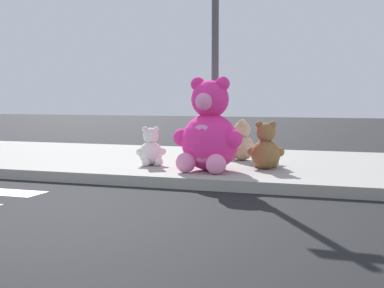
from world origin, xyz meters
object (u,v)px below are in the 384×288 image
Objects in this scene: plush_pink_large at (209,133)px; plush_white at (151,150)px; plush_brown at (266,150)px; plush_lavender at (266,150)px; sign_pole at (215,55)px; plush_yellow at (202,144)px; plush_tan at (241,144)px.

plush_white is at bearing 161.90° from plush_pink_large.
plush_lavender is at bearing 101.57° from plush_brown.
plush_brown is 1.79m from plush_white.
sign_pole is at bearing -144.90° from plush_lavender.
plush_yellow is 0.70m from plush_tan.
plush_brown is at bearing 5.20° from plush_white.
plush_yellow is 1.03× the size of plush_white.
sign_pole reaches higher than plush_lavender.
plush_white is (-1.66, -0.73, 0.02)m from plush_lavender.
sign_pole is 4.51× the size of plush_brown.
plush_pink_large is 1.97× the size of plush_tan.
plush_brown is (1.33, -1.00, 0.03)m from plush_yellow.
plush_pink_large is at bearing -144.95° from plush_brown.
plush_pink_large is 0.92m from plush_brown.
plush_yellow is at bearing 143.14° from plush_brown.
plush_white is (-1.78, -0.16, -0.04)m from plush_brown.
sign_pole is 1.76m from plush_white.
plush_tan is at bearing 44.55° from plush_white.
plush_tan is at bearing 86.24° from plush_pink_large.
plush_tan is at bearing 78.10° from sign_pole.
sign_pole is 1.69m from plush_tan.
plush_lavender is at bearing -19.29° from plush_yellow.
plush_brown is at bearing -5.76° from sign_pole.
sign_pole is 5.11× the size of plush_yellow.
plush_pink_large is (0.09, -0.59, -1.16)m from sign_pole.
plush_white is (-1.06, 0.35, -0.30)m from plush_pink_large.
plush_pink_large is at bearing -18.10° from plush_white.
sign_pole is at bearing -60.61° from plush_yellow.
plush_white is at bearing -135.45° from plush_tan.
plush_lavender is (0.61, 1.08, -0.32)m from plush_pink_large.
plush_yellow reaches higher than plush_white.
plush_pink_large is at bearing -68.07° from plush_yellow.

